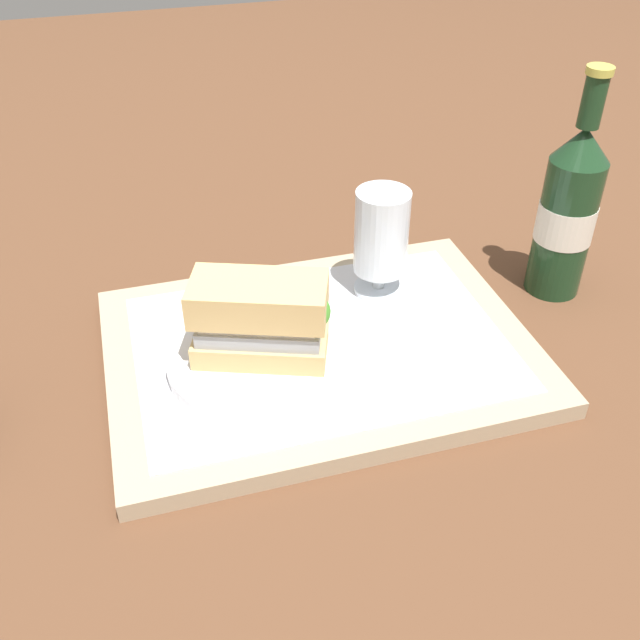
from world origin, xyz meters
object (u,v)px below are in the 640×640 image
object	(u,v)px
beer_glass	(381,240)
beer_bottle	(568,211)
plate	(262,358)
sandwich	(263,319)

from	to	relation	value
beer_glass	beer_bottle	distance (m)	0.22
plate	sandwich	xyz separation A→B (m)	(0.00, -0.00, 0.05)
beer_bottle	beer_glass	bearing A→B (deg)	173.76
plate	beer_bottle	distance (m)	0.38
sandwich	beer_bottle	distance (m)	0.38
plate	beer_bottle	bearing A→B (deg)	10.23
plate	sandwich	world-z (taller)	sandwich
beer_glass	sandwich	bearing A→B (deg)	-149.20
plate	beer_glass	distance (m)	0.19
sandwich	beer_glass	distance (m)	0.18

